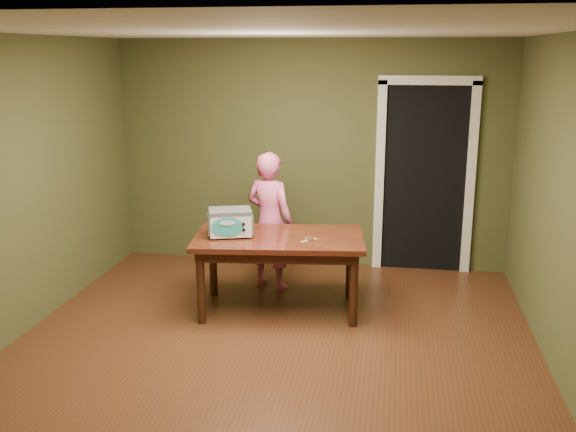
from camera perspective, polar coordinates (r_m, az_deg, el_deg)
The scene contains 8 objects.
floor at distance 5.44m, azimuth -1.75°, elevation -12.38°, with size 5.00×5.00×0.00m, color #512C17.
room_shell at distance 4.91m, azimuth -1.90°, elevation 5.70°, with size 4.52×5.02×2.61m.
doorway at distance 7.67m, azimuth 11.95°, elevation 3.62°, with size 1.10×0.66×2.25m.
dining_table at distance 6.13m, azimuth -0.81°, elevation -2.68°, with size 1.70×1.08×0.75m.
toy_oven at distance 6.09m, azimuth -5.16°, elevation -0.49°, with size 0.48×0.39×0.26m.
baking_pan at distance 5.97m, azimuth 1.83°, elevation -2.04°, with size 0.10×0.10×0.02m.
spatula at distance 5.95m, azimuth 1.88°, elevation -2.17°, with size 0.18×0.03×0.01m, color #F2C869.
child at distance 6.71m, azimuth -1.63°, elevation -0.44°, with size 0.53×0.35×1.46m, color #D6588B.
Camera 1 is at (0.97, -4.76, 2.45)m, focal length 40.00 mm.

